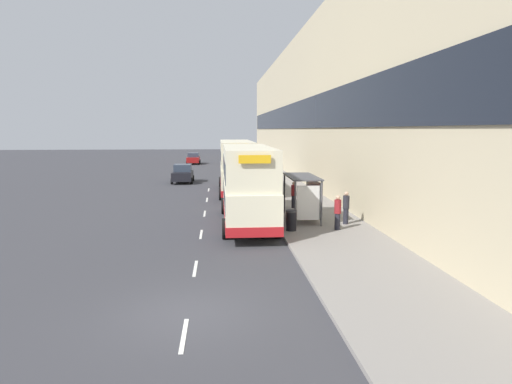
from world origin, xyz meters
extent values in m
plane|color=#38383D|center=(0.00, 0.00, 0.00)|extent=(220.00, 220.00, 0.00)
cube|color=gray|center=(6.50, 38.50, 0.07)|extent=(5.00, 93.00, 0.14)
cube|color=#C6B793|center=(10.50, 38.50, 7.44)|extent=(3.00, 93.00, 14.88)
cube|color=black|center=(8.96, 38.50, 6.70)|extent=(0.12, 89.28, 2.68)
cube|color=silver|center=(0.00, -1.35, 0.01)|extent=(0.12, 2.00, 0.01)
cube|color=silver|center=(0.00, 4.33, 0.01)|extent=(0.12, 2.00, 0.01)
cube|color=silver|center=(0.00, 10.02, 0.01)|extent=(0.12, 2.00, 0.01)
cube|color=silver|center=(0.00, 15.70, 0.01)|extent=(0.12, 2.00, 0.01)
cube|color=silver|center=(0.00, 21.39, 0.01)|extent=(0.12, 2.00, 0.01)
cube|color=silver|center=(0.00, 27.07, 0.01)|extent=(0.12, 2.00, 0.01)
cube|color=#4C4C51|center=(5.60, 12.85, 2.58)|extent=(1.60, 4.20, 0.08)
cylinder|color=#4C4C51|center=(4.90, 10.85, 1.34)|extent=(0.10, 0.10, 2.40)
cylinder|color=#4C4C51|center=(4.90, 14.85, 1.34)|extent=(0.10, 0.10, 2.40)
cylinder|color=#4C4C51|center=(6.30, 10.85, 1.34)|extent=(0.10, 0.10, 2.40)
cylinder|color=#4C4C51|center=(6.30, 14.85, 1.34)|extent=(0.10, 0.10, 2.40)
cube|color=#99A8B2|center=(6.27, 12.85, 1.46)|extent=(0.04, 3.68, 1.92)
cube|color=white|center=(5.60, 10.91, 1.39)|extent=(1.19, 0.10, 1.82)
cube|color=maroon|center=(5.85, 12.85, 0.59)|extent=(0.36, 2.80, 0.08)
cube|color=beige|center=(2.48, 12.14, 1.43)|extent=(2.55, 10.14, 1.85)
cube|color=beige|center=(2.48, 12.14, 3.33)|extent=(2.50, 9.84, 1.95)
cube|color=#B2191E|center=(2.48, 12.14, 0.72)|extent=(2.58, 10.19, 0.45)
cube|color=#2D3847|center=(2.48, 12.14, 1.79)|extent=(2.58, 9.54, 0.81)
cube|color=#2D3847|center=(2.48, 12.14, 3.23)|extent=(2.55, 9.54, 0.94)
cube|color=yellow|center=(2.48, 7.09, 3.95)|extent=(1.40, 0.08, 0.36)
cylinder|color=black|center=(1.20, 15.59, 0.50)|extent=(0.30, 1.00, 1.00)
cylinder|color=black|center=(3.75, 15.59, 0.50)|extent=(0.30, 1.00, 1.00)
cylinder|color=black|center=(1.20, 8.99, 0.50)|extent=(0.30, 1.00, 1.00)
cylinder|color=black|center=(3.75, 8.99, 0.50)|extent=(0.30, 1.00, 1.00)
cube|color=beige|center=(2.32, 24.57, 1.43)|extent=(2.55, 10.94, 1.85)
cube|color=beige|center=(2.32, 24.57, 3.33)|extent=(2.50, 10.61, 1.95)
cube|color=#B2191E|center=(2.32, 24.57, 0.72)|extent=(2.58, 10.99, 0.45)
cube|color=#2D3847|center=(2.32, 24.57, 1.79)|extent=(2.58, 10.28, 0.81)
cube|color=#2D3847|center=(2.32, 24.57, 3.23)|extent=(2.55, 10.28, 0.94)
cube|color=yellow|center=(2.32, 19.12, 3.95)|extent=(1.40, 0.08, 0.36)
cylinder|color=black|center=(1.05, 28.29, 0.50)|extent=(0.30, 1.00, 1.00)
cylinder|color=black|center=(3.60, 28.29, 0.50)|extent=(0.30, 1.00, 1.00)
cylinder|color=black|center=(1.05, 21.18, 0.50)|extent=(0.30, 1.00, 1.00)
cylinder|color=black|center=(3.60, 21.18, 0.50)|extent=(0.30, 1.00, 1.00)
cube|color=#4C5156|center=(2.90, 62.27, 0.72)|extent=(1.87, 4.00, 0.84)
cube|color=#2D3847|center=(2.90, 62.07, 1.49)|extent=(1.65, 1.92, 0.69)
cylinder|color=black|center=(1.96, 63.51, 0.30)|extent=(0.20, 0.60, 0.60)
cylinder|color=black|center=(3.83, 63.51, 0.30)|extent=(0.20, 0.60, 0.60)
cylinder|color=black|center=(1.96, 61.03, 0.30)|extent=(0.20, 0.60, 0.60)
cylinder|color=black|center=(3.83, 61.03, 0.30)|extent=(0.20, 0.60, 0.60)
cube|color=maroon|center=(-2.99, 57.51, 0.68)|extent=(1.84, 4.42, 0.77)
cube|color=#2D3847|center=(-2.99, 57.73, 1.38)|extent=(1.62, 2.12, 0.63)
cylinder|color=black|center=(-2.07, 56.14, 0.30)|extent=(0.20, 0.60, 0.60)
cylinder|color=black|center=(-3.91, 56.14, 0.30)|extent=(0.20, 0.60, 0.60)
cylinder|color=black|center=(-2.07, 58.88, 0.30)|extent=(0.20, 0.60, 0.60)
cylinder|color=black|center=(-3.91, 58.88, 0.30)|extent=(0.20, 0.60, 0.60)
cube|color=black|center=(-2.67, 32.79, 0.71)|extent=(1.88, 4.12, 0.83)
cube|color=#2D3847|center=(-2.67, 32.99, 1.47)|extent=(1.66, 1.98, 0.68)
cylinder|color=black|center=(-1.73, 31.51, 0.30)|extent=(0.20, 0.60, 0.60)
cylinder|color=black|center=(-3.61, 31.51, 0.30)|extent=(0.20, 0.60, 0.60)
cylinder|color=black|center=(-1.73, 34.06, 0.30)|extent=(0.20, 0.60, 0.60)
cylinder|color=black|center=(-3.61, 34.06, 0.30)|extent=(0.20, 0.60, 0.60)
cylinder|color=#23232D|center=(6.93, 9.92, 0.56)|extent=(0.29, 0.29, 0.84)
cylinder|color=maroon|center=(6.93, 9.92, 1.34)|extent=(0.35, 0.35, 0.70)
sphere|color=tan|center=(6.93, 9.92, 1.80)|extent=(0.23, 0.23, 0.23)
cylinder|color=#23232D|center=(4.42, 17.06, 0.57)|extent=(0.29, 0.29, 0.86)
cylinder|color=#997F51|center=(4.42, 17.06, 1.36)|extent=(0.36, 0.36, 0.71)
sphere|color=tan|center=(4.42, 17.06, 1.83)|extent=(0.23, 0.23, 0.23)
cylinder|color=#23232D|center=(5.76, 16.57, 0.55)|extent=(0.28, 0.28, 0.82)
cylinder|color=maroon|center=(5.76, 16.57, 1.31)|extent=(0.34, 0.34, 0.69)
sphere|color=tan|center=(5.76, 16.57, 1.76)|extent=(0.22, 0.22, 0.22)
cylinder|color=#23232D|center=(7.75, 11.30, 0.56)|extent=(0.29, 0.29, 0.84)
cylinder|color=#26262D|center=(7.75, 11.30, 1.33)|extent=(0.35, 0.35, 0.70)
sphere|color=tan|center=(7.75, 11.30, 1.79)|extent=(0.23, 0.23, 0.23)
cylinder|color=#23232D|center=(6.35, 12.67, 0.57)|extent=(0.29, 0.29, 0.86)
cylinder|color=#337260|center=(6.35, 12.67, 1.35)|extent=(0.36, 0.36, 0.71)
sphere|color=tan|center=(6.35, 12.67, 1.83)|extent=(0.23, 0.23, 0.23)
cylinder|color=black|center=(4.55, 9.91, 0.61)|extent=(0.52, 0.52, 0.95)
cylinder|color=#2D2D33|center=(4.55, 9.91, 1.14)|extent=(0.55, 0.55, 0.10)
camera|label=1|loc=(0.95, -12.50, 5.22)|focal=32.00mm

